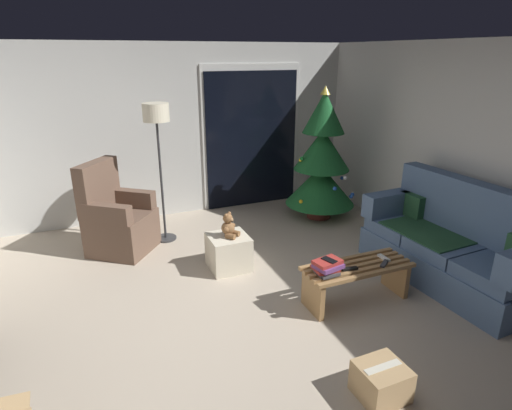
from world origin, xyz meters
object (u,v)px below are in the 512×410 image
Objects in this scene: coffee_table at (357,277)px; ottoman at (229,252)px; remote_white at (384,258)px; book_stack at (327,267)px; couch at (451,246)px; remote_black at (350,269)px; teddy_bear_chestnut at (229,226)px; armchair at (117,220)px; christmas_tree at (322,162)px; floor_lamp at (157,126)px; cardboard_box_taped_mid_floor at (381,381)px; remote_graphite at (384,264)px; cell_phone at (329,260)px.

coffee_table reaches higher than ottoman.
remote_white is 0.69m from book_stack.
remote_black is (-1.31, -0.03, 0.01)m from couch.
teddy_bear_chestnut is (-0.94, 1.13, 0.25)m from coffee_table.
armchair is at bearing 138.69° from teddy_bear_chestnut.
teddy_bear_chestnut is (-1.78, -1.00, -0.34)m from christmas_tree.
remote_black is at bearing -59.61° from floor_lamp.
book_stack is 1.29m from teddy_bear_chestnut.
christmas_tree is at bearing 29.12° from ottoman.
ottoman is 1.54× the size of teddy_bear_chestnut.
remote_white is at bearing -41.79° from ottoman.
teddy_bear_chestnut is 0.83× the size of cardboard_box_taped_mid_floor.
remote_graphite reaches higher than ottoman.
floor_lamp is (-1.33, 2.27, 1.09)m from remote_black.
coffee_table is at bearing 33.73° from remote_graphite.
remote_white is at bearing 51.83° from cardboard_box_taped_mid_floor.
remote_black is at bearing -178.85° from couch.
armchair reaches higher than cardboard_box_taped_mid_floor.
remote_graphite is 0.14× the size of armchair.
couch reaches higher than book_stack.
remote_graphite is 0.54× the size of book_stack.
cell_phone is at bearing -13.39° from book_stack.
armchair is 1.49m from teddy_bear_chestnut.
couch is at bearing -0.09° from book_stack.
coffee_table is 1.26m from cardboard_box_taped_mid_floor.
floor_lamp is at bearing 116.03° from book_stack.
coffee_table is 7.64× the size of cell_phone.
remote_black is 2.85m from floor_lamp.
armchair reaches higher than teddy_bear_chestnut.
coffee_table is 0.35m from remote_white.
remote_white is 0.46× the size of cardboard_box_taped_mid_floor.
christmas_tree is 1.08× the size of floor_lamp.
armchair is (-2.37, 2.10, -0.01)m from remote_white.
remote_white is 0.13m from remote_graphite.
couch is 2.43m from ottoman.
christmas_tree reaches higher than teddy_bear_chestnut.
remote_black is 1.00× the size of remote_graphite.
remote_black is (-0.13, -0.05, 0.14)m from coffee_table.
remote_white and remote_black have the same top height.
couch is at bearing -80.64° from remote_black.
couch is 6.89× the size of book_stack.
book_stack is at bearing 79.54° from cardboard_box_taped_mid_floor.
couch is at bearing -28.70° from ottoman.
cell_phone is 0.13× the size of armchair.
couch reaches higher than ottoman.
floor_lamp reaches higher than coffee_table.
couch is at bearing -121.41° from remote_graphite.
coffee_table is 3.86× the size of teddy_bear_chestnut.
cell_phone is (-0.35, -0.03, 0.27)m from coffee_table.
remote_graphite is 0.62m from book_stack.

